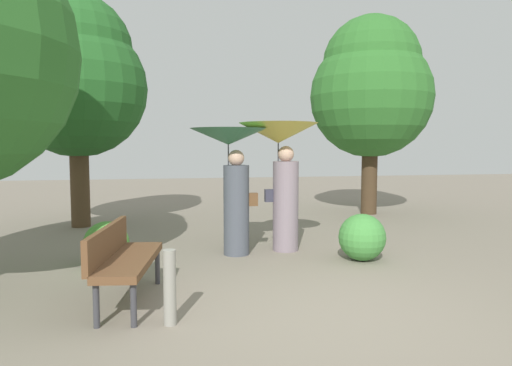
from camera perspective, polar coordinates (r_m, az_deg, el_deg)
ground_plane at (r=4.78m, az=7.79°, el=-15.91°), size 40.00×40.00×0.00m
person_left at (r=6.98m, az=-3.06°, el=2.21°), size 1.17×1.17×1.95m
person_right at (r=7.26m, az=3.12°, el=3.26°), size 1.26×1.26×2.04m
park_bench at (r=5.10m, az=-16.38°, el=-8.76°), size 0.70×1.56×0.83m
tree_near_right at (r=11.70m, az=14.23°, el=11.62°), size 2.96×2.96×4.84m
tree_mid_left at (r=10.21m, az=-21.56°, el=12.34°), size 2.83×2.83×4.76m
bush_path_left at (r=6.75m, az=-18.23°, el=-7.24°), size 0.63×0.63×0.63m
bush_path_right at (r=6.89m, az=13.15°, el=-6.63°), size 0.69×0.69×0.69m
path_marker_post at (r=4.43m, az=-10.76°, el=-12.73°), size 0.12×0.12×0.71m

